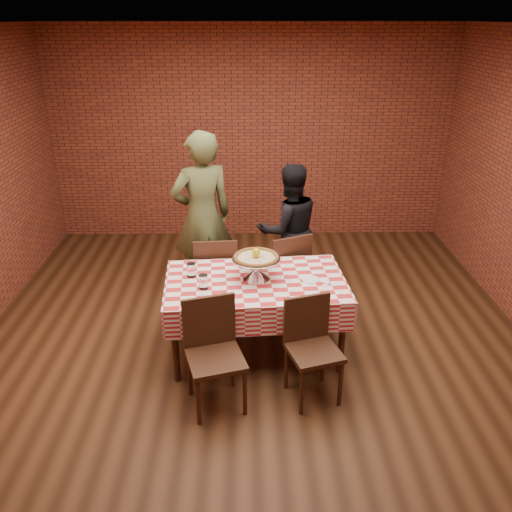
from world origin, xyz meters
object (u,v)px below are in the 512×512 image
Objects in this scene: pizza at (256,258)px; chair_near_right at (314,353)px; condiment_caddy at (260,259)px; chair_far_right at (283,271)px; chair_far_left at (216,274)px; diner_olive at (202,216)px; table at (256,316)px; chair_near_left at (215,358)px; water_glass_left at (203,282)px; diner_black at (289,230)px; water_glass_right at (191,270)px; pizza_stand at (256,269)px.

pizza is 0.47× the size of chair_near_right.
chair_far_right reaches higher than condiment_caddy.
diner_olive reaches higher than chair_far_left.
table is at bearing 106.91° from chair_near_right.
chair_far_right reaches higher than chair_near_left.
chair_far_left is 0.49× the size of diner_olive.
chair_far_left reaches higher than table.
water_glass_left is 0.14× the size of chair_far_right.
table is at bearing -89.72° from condiment_caddy.
water_glass_left is at bearing 27.12° from chair_far_right.
condiment_caddy is 0.09× the size of diner_black.
water_glass_right is at bearing 174.94° from pizza.
water_glass_left is 0.07× the size of diner_olive.
pizza is (0.01, 0.04, 0.59)m from table.
pizza reaches higher than chair_far_right.
pizza_stand is at bearing -5.06° from water_glass_right.
pizza_stand reaches higher than chair_far_right.
diner_black is at bearing 53.69° from chair_near_left.
pizza_stand is 0.90m from chair_far_right.
chair_far_left is 0.68m from diner_olive.
chair_near_right is 2.20m from diner_olive.
chair_near_left is (-0.34, -0.82, -0.51)m from pizza.
chair_far_right is at bearing 37.87° from water_glass_right.
water_glass_left is at bearing -158.50° from pizza.
chair_near_left is 1.04× the size of chair_near_right.
chair_near_right is at bearing -30.53° from water_glass_left.
water_glass_left is (-0.47, -0.19, -0.04)m from pizza_stand.
water_glass_left is at bearing -61.64° from water_glass_right.
diner_black reaches higher than chair_near_left.
table is 0.59m from pizza.
pizza is (0.00, 0.00, 0.11)m from pizza_stand.
pizza_stand reaches higher than chair_far_left.
chair_near_right is 1.67m from chair_far_left.
water_glass_right is 0.14× the size of chair_far_right.
chair_far_right is at bearing 51.55° from chair_near_left.
chair_near_left is 1.51m from chair_far_left.
chair_far_right is 0.49× the size of diner_olive.
diner_olive is at bearing 134.24° from condiment_caddy.
diner_olive is (-0.58, 1.14, 0.09)m from pizza_stand.
chair_near_left is at bearing -112.60° from pizza.
condiment_caddy is at bearing 103.36° from diner_olive.
chair_near_right is at bearing 72.76° from chair_far_right.
chair_far_left is at bearing 76.51° from chair_near_left.
water_glass_right reaches higher than chair_near_right.
chair_near_left is (-0.38, -1.11, -0.36)m from condiment_caddy.
table is at bearing 114.95° from chair_far_left.
condiment_caddy is at bearing 53.41° from diner_black.
pizza reaches higher than water_glass_left.
diner_olive is (-0.58, 1.14, -0.02)m from pizza.
chair_far_right reaches higher than water_glass_right.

